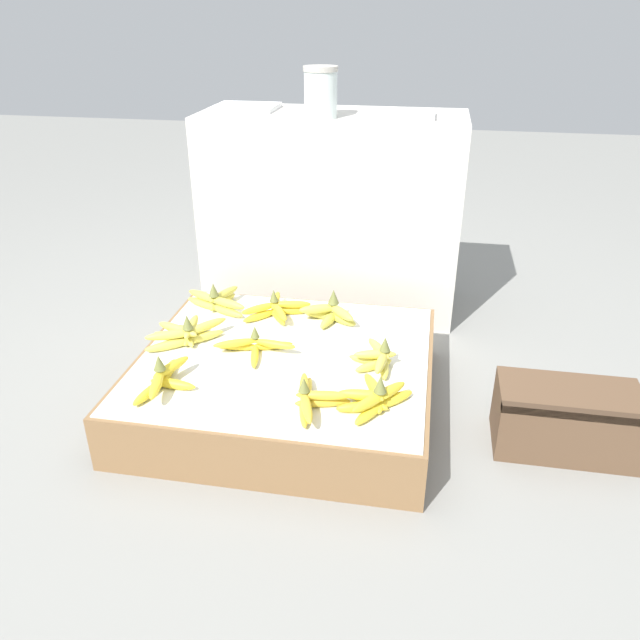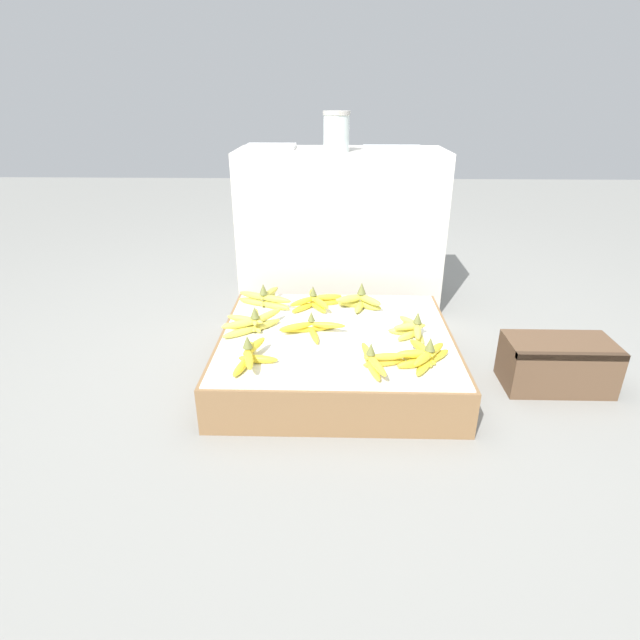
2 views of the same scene
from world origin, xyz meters
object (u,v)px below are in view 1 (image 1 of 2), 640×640
at_px(banana_bunch_front_right, 374,398).
at_px(banana_bunch_middle_left, 186,333).
at_px(glass_jar, 321,92).
at_px(wooden_crate, 566,419).
at_px(banana_bunch_front_left, 163,378).
at_px(banana_bunch_back_left, 218,301).
at_px(foam_tray_white, 246,107).
at_px(banana_bunch_back_midleft, 276,308).
at_px(banana_bunch_back_midright, 331,313).
at_px(banana_bunch_front_midright, 311,398).
at_px(banana_bunch_middle_midleft, 255,346).
at_px(banana_bunch_middle_right, 378,358).

bearing_deg(banana_bunch_front_right, banana_bunch_middle_left, 157.72).
bearing_deg(glass_jar, banana_bunch_middle_left, -117.24).
relative_size(wooden_crate, banana_bunch_front_left, 1.55).
bearing_deg(banana_bunch_back_left, foam_tray_white, 91.64).
distance_m(banana_bunch_front_left, banana_bunch_back_midleft, 0.54).
bearing_deg(banana_bunch_back_midright, foam_tray_white, 127.85).
relative_size(banana_bunch_front_left, banana_bunch_front_midright, 1.00).
bearing_deg(banana_bunch_back_midright, banana_bunch_back_left, 176.31).
height_order(banana_bunch_front_right, banana_bunch_back_midleft, banana_bunch_front_right).
height_order(banana_bunch_middle_midleft, glass_jar, glass_jar).
relative_size(banana_bunch_front_midright, banana_bunch_middle_right, 1.23).
relative_size(banana_bunch_middle_left, banana_bunch_back_left, 0.92).
height_order(banana_bunch_middle_right, banana_bunch_back_midleft, banana_bunch_middle_right).
relative_size(wooden_crate, banana_bunch_front_right, 1.87).
relative_size(banana_bunch_front_left, banana_bunch_back_midright, 1.21).
xyz_separation_m(banana_bunch_middle_right, glass_jar, (-0.30, 0.68, 0.66)).
xyz_separation_m(wooden_crate, banana_bunch_middle_right, (-0.55, 0.06, 0.11)).
bearing_deg(banana_bunch_front_left, banana_bunch_front_midright, -2.78).
bearing_deg(banana_bunch_back_left, banana_bunch_middle_right, -25.92).
distance_m(wooden_crate, banana_bunch_back_left, 1.20).
xyz_separation_m(banana_bunch_front_right, banana_bunch_back_midright, (-0.20, 0.48, 0.00)).
distance_m(wooden_crate, banana_bunch_front_left, 1.15).
distance_m(banana_bunch_front_left, banana_bunch_front_midright, 0.43).
xyz_separation_m(wooden_crate, banana_bunch_front_midright, (-0.70, -0.18, 0.11)).
relative_size(wooden_crate, banana_bunch_middle_midleft, 1.50).
height_order(banana_bunch_middle_right, banana_bunch_back_left, banana_bunch_back_left).
distance_m(banana_bunch_middle_right, glass_jar, 0.99).
distance_m(banana_bunch_front_midright, banana_bunch_back_midright, 0.51).
distance_m(banana_bunch_middle_left, banana_bunch_middle_right, 0.62).
bearing_deg(banana_bunch_front_left, wooden_crate, 8.15).
bearing_deg(banana_bunch_middle_right, banana_bunch_back_midleft, 144.05).
xyz_separation_m(banana_bunch_middle_left, glass_jar, (0.33, 0.63, 0.66)).
xyz_separation_m(banana_bunch_front_left, banana_bunch_middle_right, (0.59, 0.22, -0.00)).
bearing_deg(banana_bunch_back_midright, banana_bunch_front_left, -129.44).
xyz_separation_m(wooden_crate, banana_bunch_middle_midleft, (-0.93, 0.07, 0.11)).
xyz_separation_m(banana_bunch_middle_midleft, banana_bunch_back_midright, (0.20, 0.25, 0.01)).
xyz_separation_m(banana_bunch_back_left, banana_bunch_back_midleft, (0.22, -0.02, -0.00)).
relative_size(banana_bunch_middle_right, banana_bunch_back_midleft, 0.89).
height_order(wooden_crate, banana_bunch_front_right, banana_bunch_front_right).
bearing_deg(glass_jar, wooden_crate, -41.09).
bearing_deg(glass_jar, banana_bunch_front_right, -70.98).
height_order(banana_bunch_middle_right, banana_bunch_back_midright, banana_bunch_back_midright).
relative_size(wooden_crate, foam_tray_white, 1.64).
distance_m(banana_bunch_front_right, foam_tray_white, 1.34).
height_order(banana_bunch_middle_right, foam_tray_white, foam_tray_white).
relative_size(banana_bunch_middle_left, foam_tray_white, 0.97).
height_order(wooden_crate, glass_jar, glass_jar).
height_order(wooden_crate, banana_bunch_middle_left, banana_bunch_middle_left).
bearing_deg(wooden_crate, banana_bunch_front_midright, -165.42).
bearing_deg(foam_tray_white, banana_bunch_front_midright, -66.64).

